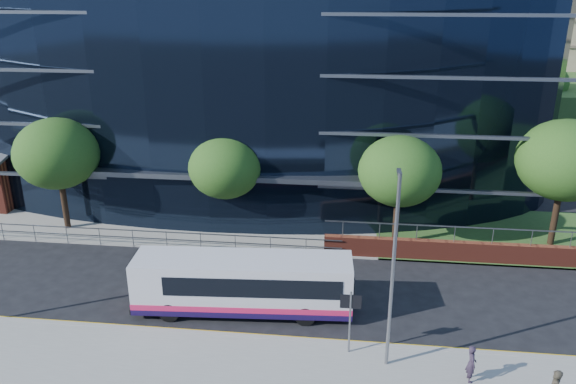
# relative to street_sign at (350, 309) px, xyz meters

# --- Properties ---
(ground) EXTENTS (200.00, 200.00, 0.00)m
(ground) POSITION_rel_street_sign_xyz_m (-4.50, 1.59, -2.15)
(ground) COLOR black
(ground) RESTS_ON ground
(kerb) EXTENTS (80.00, 0.25, 0.16)m
(kerb) POSITION_rel_street_sign_xyz_m (-4.50, 0.59, -2.07)
(kerb) COLOR gray
(kerb) RESTS_ON ground
(yellow_line_outer) EXTENTS (80.00, 0.08, 0.01)m
(yellow_line_outer) POSITION_rel_street_sign_xyz_m (-4.50, 0.79, -2.14)
(yellow_line_outer) COLOR gold
(yellow_line_outer) RESTS_ON ground
(yellow_line_inner) EXTENTS (80.00, 0.08, 0.01)m
(yellow_line_inner) POSITION_rel_street_sign_xyz_m (-4.50, 0.94, -2.14)
(yellow_line_inner) COLOR gold
(yellow_line_inner) RESTS_ON ground
(far_forecourt) EXTENTS (50.00, 8.00, 0.10)m
(far_forecourt) POSITION_rel_street_sign_xyz_m (-10.50, 12.59, -2.10)
(far_forecourt) COLOR gray
(far_forecourt) RESTS_ON ground
(glass_office) EXTENTS (44.00, 23.10, 16.00)m
(glass_office) POSITION_rel_street_sign_xyz_m (-8.50, 22.44, 5.85)
(glass_office) COLOR black
(glass_office) RESTS_ON ground
(guard_railings) EXTENTS (24.00, 0.05, 1.10)m
(guard_railings) POSITION_rel_street_sign_xyz_m (-12.50, 8.59, -1.33)
(guard_railings) COLOR slate
(guard_railings) RESTS_ON ground
(street_sign) EXTENTS (0.85, 0.09, 2.80)m
(street_sign) POSITION_rel_street_sign_xyz_m (0.00, 0.00, 0.00)
(street_sign) COLOR slate
(street_sign) RESTS_ON pavement_near
(tree_far_a) EXTENTS (4.95, 4.95, 6.98)m
(tree_far_a) POSITION_rel_street_sign_xyz_m (-17.50, 10.59, 2.71)
(tree_far_a) COLOR black
(tree_far_a) RESTS_ON ground
(tree_far_b) EXTENTS (4.29, 4.29, 6.05)m
(tree_far_b) POSITION_rel_street_sign_xyz_m (-7.50, 11.09, 2.06)
(tree_far_b) COLOR black
(tree_far_b) RESTS_ON ground
(tree_far_c) EXTENTS (4.62, 4.62, 6.51)m
(tree_far_c) POSITION_rel_street_sign_xyz_m (2.50, 10.59, 2.39)
(tree_far_c) COLOR black
(tree_far_c) RESTS_ON ground
(tree_far_d) EXTENTS (5.28, 5.28, 7.44)m
(tree_far_d) POSITION_rel_street_sign_xyz_m (11.50, 11.59, 3.04)
(tree_far_d) COLOR black
(tree_far_d) RESTS_ON ground
(tree_dist_e) EXTENTS (4.62, 4.62, 6.51)m
(tree_dist_e) POSITION_rel_street_sign_xyz_m (19.50, 41.59, 2.39)
(tree_dist_e) COLOR black
(tree_dist_e) RESTS_ON ground
(streetlight_east) EXTENTS (0.15, 0.77, 8.00)m
(streetlight_east) POSITION_rel_street_sign_xyz_m (1.50, -0.59, 2.29)
(streetlight_east) COLOR slate
(streetlight_east) RESTS_ON pavement_near
(city_bus) EXTENTS (10.13, 2.95, 2.70)m
(city_bus) POSITION_rel_street_sign_xyz_m (-4.82, 2.74, -0.72)
(city_bus) COLOR silver
(city_bus) RESTS_ON ground
(pedestrian) EXTENTS (0.41, 0.58, 1.52)m
(pedestrian) POSITION_rel_street_sign_xyz_m (4.60, -1.25, -1.24)
(pedestrian) COLOR #2A2030
(pedestrian) RESTS_ON pavement_near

